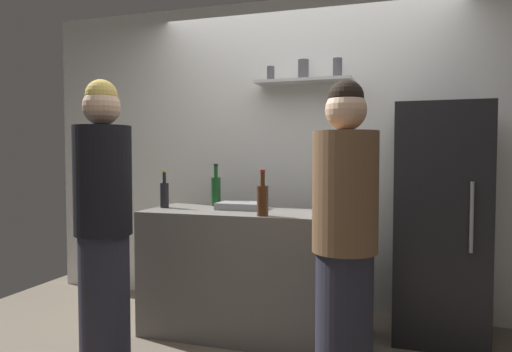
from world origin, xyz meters
TOP-DOWN VIEW (x-y plane):
  - back_wall_assembly at (0.00, 1.25)m, footprint 4.80×0.32m
  - refrigerator at (1.05, 0.85)m, footprint 0.61×0.60m
  - counter at (-0.20, 0.53)m, footprint 1.60×0.64m
  - baking_pan at (-0.33, 0.59)m, footprint 0.34×0.24m
  - utensil_holder at (0.29, 0.54)m, footprint 0.09×0.09m
  - wine_bottle_amber_glass at (-0.07, 0.28)m, footprint 0.08×0.08m
  - wine_bottle_dark_glass at (-0.92, 0.51)m, footprint 0.07×0.07m
  - wine_bottle_green_glass at (-0.60, 0.75)m, footprint 0.07×0.07m
  - wine_bottle_pale_glass at (0.43, 0.78)m, footprint 0.06×0.06m
  - water_bottle_plastic at (0.34, 0.39)m, footprint 0.09×0.09m
  - person_brown_jacket at (0.52, -0.21)m, footprint 0.34×0.34m
  - person_blonde at (-0.91, -0.27)m, footprint 0.34×0.34m

SIDE VIEW (x-z plane):
  - counter at x=-0.20m, z-range 0.00..0.90m
  - refrigerator at x=1.05m, z-range 0.00..1.65m
  - person_brown_jacket at x=0.52m, z-range -0.01..1.68m
  - person_blonde at x=-0.91m, z-range 0.00..1.74m
  - baking_pan at x=-0.33m, z-range 0.90..0.95m
  - utensil_holder at x=0.29m, z-range 0.85..1.07m
  - wine_bottle_pale_glass at x=0.43m, z-range 0.86..1.14m
  - wine_bottle_dark_glass at x=-0.92m, z-range 0.86..1.15m
  - water_bottle_plastic at x=0.34m, z-range 0.88..1.13m
  - wine_bottle_amber_glass at x=-0.07m, z-range 0.86..1.16m
  - wine_bottle_green_glass at x=-0.60m, z-range 0.86..1.19m
  - back_wall_assembly at x=0.00m, z-range 0.00..2.60m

